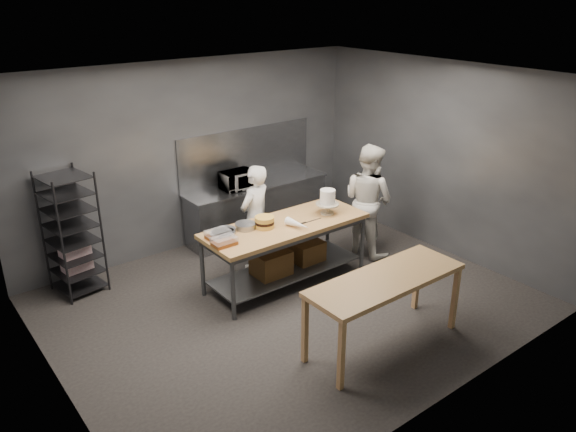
# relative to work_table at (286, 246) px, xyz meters

# --- Properties ---
(ground) EXTENTS (6.00, 6.00, 0.00)m
(ground) POSITION_rel_work_table_xyz_m (-0.32, -0.50, -0.57)
(ground) COLOR black
(ground) RESTS_ON ground
(back_wall) EXTENTS (6.00, 0.04, 3.00)m
(back_wall) POSITION_rel_work_table_xyz_m (-0.32, 2.00, 0.93)
(back_wall) COLOR #4C4F54
(back_wall) RESTS_ON ground
(work_table) EXTENTS (2.40, 0.90, 0.92)m
(work_table) POSITION_rel_work_table_xyz_m (0.00, 0.00, 0.00)
(work_table) COLOR olive
(work_table) RESTS_ON ground
(near_counter) EXTENTS (2.00, 0.70, 0.90)m
(near_counter) POSITION_rel_work_table_xyz_m (-0.03, -1.92, 0.24)
(near_counter) COLOR olive
(near_counter) RESTS_ON ground
(back_counter) EXTENTS (2.60, 0.60, 0.90)m
(back_counter) POSITION_rel_work_table_xyz_m (0.68, 1.68, -0.12)
(back_counter) COLOR slate
(back_counter) RESTS_ON ground
(splashback_panel) EXTENTS (2.60, 0.02, 0.90)m
(splashback_panel) POSITION_rel_work_table_xyz_m (0.68, 1.98, 0.78)
(splashback_panel) COLOR slate
(splashback_panel) RESTS_ON back_counter
(speed_rack) EXTENTS (0.69, 0.73, 1.75)m
(speed_rack) POSITION_rel_work_table_xyz_m (-2.45, 1.60, 0.28)
(speed_rack) COLOR black
(speed_rack) RESTS_ON ground
(chef_behind) EXTENTS (0.68, 0.54, 1.61)m
(chef_behind) POSITION_rel_work_table_xyz_m (-0.07, 0.67, 0.23)
(chef_behind) COLOR white
(chef_behind) RESTS_ON ground
(chef_right) EXTENTS (0.75, 0.92, 1.79)m
(chef_right) POSITION_rel_work_table_xyz_m (1.63, 0.01, 0.32)
(chef_right) COLOR silver
(chef_right) RESTS_ON ground
(microwave) EXTENTS (0.54, 0.37, 0.30)m
(microwave) POSITION_rel_work_table_xyz_m (0.28, 1.68, 0.48)
(microwave) COLOR black
(microwave) RESTS_ON back_counter
(frosted_cake_stand) EXTENTS (0.34, 0.34, 0.37)m
(frosted_cake_stand) POSITION_rel_work_table_xyz_m (0.70, -0.08, 0.57)
(frosted_cake_stand) COLOR #B8AD93
(frosted_cake_stand) RESTS_ON work_table
(layer_cake) EXTENTS (0.27, 0.27, 0.16)m
(layer_cake) POSITION_rel_work_table_xyz_m (-0.33, 0.06, 0.43)
(layer_cake) COLOR gold
(layer_cake) RESTS_ON work_table
(cake_pans) EXTENTS (0.70, 0.35, 0.07)m
(cake_pans) POSITION_rel_work_table_xyz_m (-0.82, 0.17, 0.39)
(cake_pans) COLOR gray
(cake_pans) RESTS_ON work_table
(piping_bag) EXTENTS (0.19, 0.40, 0.12)m
(piping_bag) POSITION_rel_work_table_xyz_m (0.02, -0.24, 0.41)
(piping_bag) COLOR white
(piping_bag) RESTS_ON work_table
(offset_spatula) EXTENTS (0.37, 0.02, 0.02)m
(offset_spatula) POSITION_rel_work_table_xyz_m (0.27, -0.16, 0.35)
(offset_spatula) COLOR slate
(offset_spatula) RESTS_ON work_table
(pastry_clamshells) EXTENTS (0.36, 0.45, 0.11)m
(pastry_clamshells) POSITION_rel_work_table_xyz_m (-1.04, 0.03, 0.40)
(pastry_clamshells) COLOR brown
(pastry_clamshells) RESTS_ON work_table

